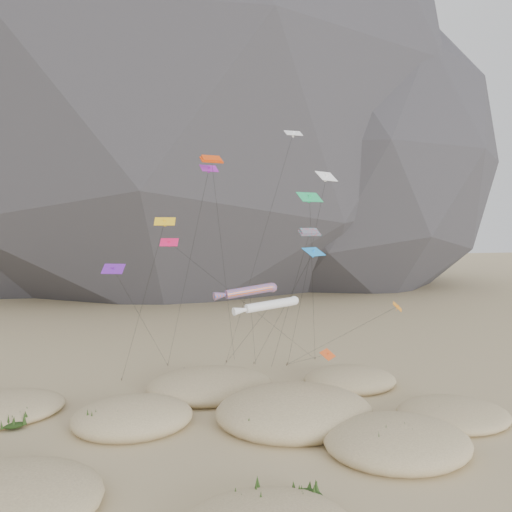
% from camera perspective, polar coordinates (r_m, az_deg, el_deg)
% --- Properties ---
extents(ground, '(500.00, 500.00, 0.00)m').
position_cam_1_polar(ground, '(44.67, 0.92, -20.89)').
color(ground, '#CCB789').
rests_on(ground, ground).
extents(rock_headland, '(226.37, 148.64, 177.50)m').
position_cam_1_polar(rock_headland, '(167.91, -8.20, 22.30)').
color(rock_headland, black).
rests_on(rock_headland, ground).
extents(dunes, '(53.78, 37.32, 4.01)m').
position_cam_1_polar(dunes, '(47.64, -2.71, -18.38)').
color(dunes, '#CCB789').
rests_on(dunes, ground).
extents(dune_grass, '(41.14, 26.57, 1.49)m').
position_cam_1_polar(dune_grass, '(46.82, -1.57, -18.58)').
color(dune_grass, black).
rests_on(dune_grass, ground).
extents(kite_stakes, '(25.83, 5.08, 0.30)m').
position_cam_1_polar(kite_stakes, '(66.99, -2.71, -12.36)').
color(kite_stakes, '#3F2D1E').
rests_on(kite_stakes, ground).
extents(rainbow_tube_kite, '(7.61, 12.30, 12.19)m').
position_cam_1_polar(rainbow_tube_kite, '(53.88, -0.98, -4.04)').
color(rainbow_tube_kite, '#FD601A').
rests_on(rainbow_tube_kite, ground).
extents(white_tube_kite, '(7.05, 18.34, 11.47)m').
position_cam_1_polar(white_tube_kite, '(48.32, 1.40, -5.66)').
color(white_tube_kite, white).
rests_on(white_tube_kite, ground).
extents(orange_parafoil, '(6.83, 16.86, 25.54)m').
position_cam_1_polar(orange_parafoil, '(51.34, -5.04, 10.47)').
color(orange_parafoil, red).
rests_on(orange_parafoil, ground).
extents(multi_parafoil, '(2.42, 12.59, 18.20)m').
position_cam_1_polar(multi_parafoil, '(53.11, 6.08, 2.51)').
color(multi_parafoil, red).
rests_on(multi_parafoil, ground).
extents(delta_kites, '(32.00, 22.33, 29.76)m').
position_cam_1_polar(delta_kites, '(52.46, 1.99, 2.88)').
color(delta_kites, '#1BB064').
rests_on(delta_kites, ground).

